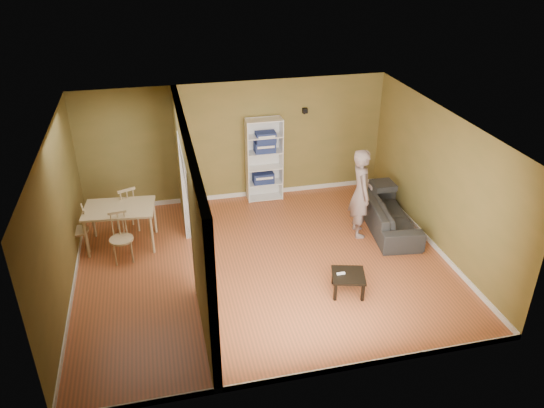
{
  "coord_description": "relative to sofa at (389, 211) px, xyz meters",
  "views": [
    {
      "loc": [
        -1.65,
        -7.7,
        5.39
      ],
      "look_at": [
        0.2,
        0.2,
        1.1
      ],
      "focal_mm": 35.0,
      "sensor_mm": 36.0,
      "label": 1
    }
  ],
  "objects": [
    {
      "name": "room_shell",
      "position": [
        -2.7,
        -0.71,
        0.91
      ],
      "size": [
        6.5,
        6.5,
        6.5
      ],
      "color": "#BB5C32",
      "rests_on": "ground"
    },
    {
      "name": "partition",
      "position": [
        -3.9,
        -0.71,
        0.91
      ],
      "size": [
        0.22,
        5.5,
        2.6
      ],
      "primitive_type": null,
      "color": "olive",
      "rests_on": "ground"
    },
    {
      "name": "wall_speaker",
      "position": [
        -1.2,
        1.98,
        1.51
      ],
      "size": [
        0.1,
        0.1,
        0.1
      ],
      "primitive_type": "cube",
      "color": "black",
      "rests_on": "room_shell"
    },
    {
      "name": "sofa",
      "position": [
        0.0,
        0.0,
        0.0
      ],
      "size": [
        2.13,
        1.12,
        0.78
      ],
      "primitive_type": "imported",
      "rotation": [
        0.0,
        0.0,
        1.44
      ],
      "color": "black",
      "rests_on": "ground"
    },
    {
      "name": "person",
      "position": [
        -0.66,
        -0.05,
        0.65
      ],
      "size": [
        0.82,
        0.68,
        2.07
      ],
      "primitive_type": "imported",
      "rotation": [
        0.0,
        0.0,
        1.44
      ],
      "color": "slate",
      "rests_on": "ground"
    },
    {
      "name": "bookshelf",
      "position": [
        -2.12,
        1.89,
        0.53
      ],
      "size": [
        0.77,
        0.34,
        1.83
      ],
      "color": "white",
      "rests_on": "ground"
    },
    {
      "name": "paper_box_navy_a",
      "position": [
        -2.15,
        1.85,
        0.11
      ],
      "size": [
        0.44,
        0.29,
        0.23
      ],
      "primitive_type": "cube",
      "color": "navy",
      "rests_on": "bookshelf"
    },
    {
      "name": "paper_box_navy_b",
      "position": [
        -2.11,
        1.85,
        0.83
      ],
      "size": [
        0.44,
        0.29,
        0.22
      ],
      "primitive_type": "cube",
      "color": "navy",
      "rests_on": "bookshelf"
    },
    {
      "name": "paper_box_navy_c",
      "position": [
        -2.09,
        1.85,
        1.04
      ],
      "size": [
        0.42,
        0.27,
        0.21
      ],
      "primitive_type": "cube",
      "color": "navy",
      "rests_on": "bookshelf"
    },
    {
      "name": "coffee_table",
      "position": [
        -1.52,
        -1.8,
        -0.09
      ],
      "size": [
        0.53,
        0.53,
        0.35
      ],
      "rotation": [
        0.0,
        0.0,
        -0.26
      ],
      "color": "black",
      "rests_on": "ground"
    },
    {
      "name": "game_controller",
      "position": [
        -1.64,
        -1.77,
        -0.02
      ],
      "size": [
        0.14,
        0.04,
        0.03
      ],
      "primitive_type": "cube",
      "color": "white",
      "rests_on": "coffee_table"
    },
    {
      "name": "dining_table",
      "position": [
        -5.14,
        0.57,
        0.32
      ],
      "size": [
        1.27,
        0.85,
        0.79
      ],
      "rotation": [
        0.0,
        0.0,
        -0.09
      ],
      "color": "tan",
      "rests_on": "ground"
    },
    {
      "name": "chair_left",
      "position": [
        -5.92,
        0.54,
        0.05
      ],
      "size": [
        0.48,
        0.48,
        0.88
      ],
      "primitive_type": null,
      "rotation": [
        0.0,
        0.0,
        -1.35
      ],
      "color": "tan",
      "rests_on": "ground"
    },
    {
      "name": "chair_near",
      "position": [
        -5.13,
        0.02,
        0.07
      ],
      "size": [
        0.47,
        0.47,
        0.92
      ],
      "primitive_type": null,
      "rotation": [
        0.0,
        0.0,
        0.11
      ],
      "color": "tan",
      "rests_on": "ground"
    },
    {
      "name": "chair_far",
      "position": [
        -5.06,
        1.09,
        0.1
      ],
      "size": [
        0.59,
        0.59,
        0.99
      ],
      "primitive_type": null,
      "rotation": [
        0.0,
        0.0,
        3.54
      ],
      "color": "tan",
      "rests_on": "ground"
    }
  ]
}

